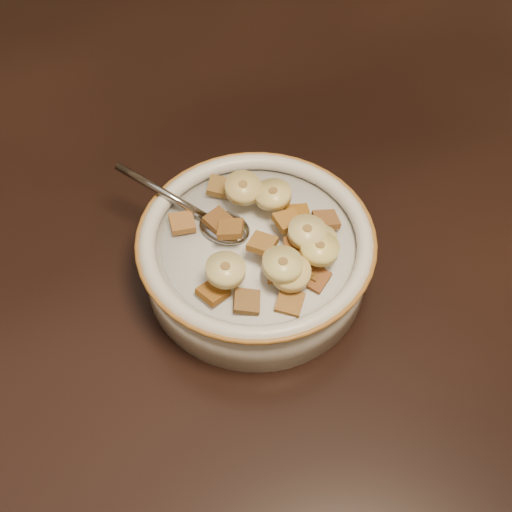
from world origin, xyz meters
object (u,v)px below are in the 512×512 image
cereal_bowl (256,261)px  spoon (225,228)px  table (8,271)px  chair (25,78)px

cereal_bowl → spoon: 0.04m
cereal_bowl → spoon: spoon is taller
table → cereal_bowl: 0.23m
chair → spoon: (-0.01, -0.76, 0.37)m
spoon → chair: bearing=-119.5°
chair → spoon: size_ratio=18.83×
chair → cereal_bowl: (0.00, -0.79, 0.34)m
cereal_bowl → table: bearing=143.0°
table → spoon: bearing=-31.4°
spoon → table: bearing=-62.2°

